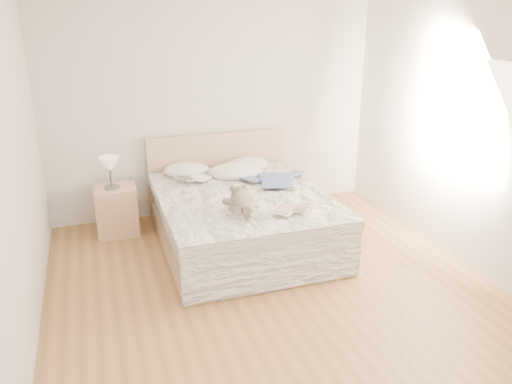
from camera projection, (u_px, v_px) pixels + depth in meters
floor at (279, 297)px, 4.45m from camera, size 4.00×4.50×0.00m
wall_back at (214, 104)px, 5.99m from camera, size 4.00×0.02×2.70m
wall_front at (488, 294)px, 1.98m from camera, size 4.00×0.02×2.70m
wall_left at (8, 176)px, 3.39m from camera, size 0.02×4.50×2.70m
wall_right at (485, 133)px, 4.58m from camera, size 0.02×4.50×2.70m
window at (463, 116)px, 4.81m from camera, size 0.02×1.30×1.10m
bed at (240, 216)px, 5.41m from camera, size 1.72×2.14×1.00m
nightstand at (117, 210)px, 5.63m from camera, size 0.46×0.42×0.56m
table_lamp at (110, 166)px, 5.42m from camera, size 0.26×0.26×0.36m
pillow_left at (186, 170)px, 5.85m from camera, size 0.58×0.45×0.16m
pillow_middle at (236, 171)px, 5.80m from camera, size 0.69×0.53×0.19m
pillow_right at (247, 165)px, 6.07m from camera, size 0.59×0.46×0.16m
blouse at (276, 180)px, 5.53m from camera, size 0.66×0.69×0.02m
photo_book at (193, 179)px, 5.59m from camera, size 0.40×0.37×0.02m
childrens_book at (293, 209)px, 4.73m from camera, size 0.44×0.43×0.02m
teddy_bear at (240, 209)px, 4.68m from camera, size 0.32×0.41×0.20m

